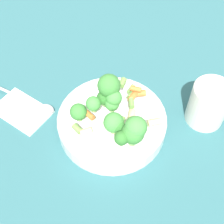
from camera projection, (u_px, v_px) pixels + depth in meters
The scene contains 6 objects.
ground_plane at pixel (112, 128), 0.70m from camera, with size 3.00×3.00×0.00m, color #2D6066.
bowl at pixel (112, 122), 0.68m from camera, with size 0.24×0.24×0.04m.
pasta_salad at pixel (115, 112), 0.62m from camera, with size 0.17×0.17×0.10m.
cup at pixel (209, 104), 0.68m from camera, with size 0.09×0.09×0.10m.
napkin at pixel (22, 110), 0.73m from camera, with size 0.10×0.14×0.01m.
spoon at pixel (33, 103), 0.73m from camera, with size 0.07×0.18×0.01m.
Camera 1 is at (-0.28, -0.27, 0.58)m, focal length 50.00 mm.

